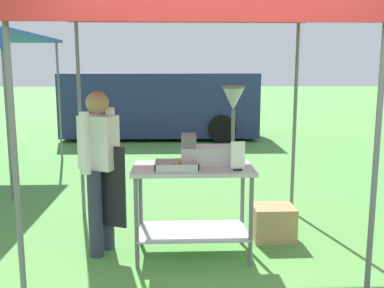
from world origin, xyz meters
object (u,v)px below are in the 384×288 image
(donut_cart, at_px, (193,192))
(supply_crate, at_px, (273,223))
(donut_fryer, at_px, (214,141))
(donut_tray, at_px, (177,167))
(stall_canopy, at_px, (192,13))
(menu_sign, at_px, (238,158))
(vendor, at_px, (100,164))
(van_navy, at_px, (161,104))

(donut_cart, height_order, supply_crate, donut_cart)
(donut_cart, xyz_separation_m, donut_fryer, (0.21, 0.09, 0.49))
(donut_fryer, height_order, supply_crate, donut_fryer)
(donut_tray, bearing_deg, stall_canopy, 52.89)
(donut_cart, height_order, menu_sign, menu_sign)
(donut_cart, height_order, donut_tray, donut_tray)
(menu_sign, bearing_deg, donut_cart, 156.82)
(donut_fryer, bearing_deg, stall_canopy, 176.59)
(stall_canopy, height_order, supply_crate, stall_canopy)
(donut_cart, bearing_deg, menu_sign, -23.18)
(supply_crate, bearing_deg, donut_fryer, -156.55)
(stall_canopy, xyz_separation_m, donut_cart, (0.00, -0.10, -1.68))
(donut_cart, bearing_deg, vendor, 173.28)
(donut_fryer, height_order, menu_sign, donut_fryer)
(stall_canopy, height_order, van_navy, stall_canopy)
(vendor, bearing_deg, menu_sign, -12.10)
(donut_tray, distance_m, menu_sign, 0.57)
(donut_tray, bearing_deg, van_navy, 92.70)
(vendor, bearing_deg, stall_canopy, -0.52)
(stall_canopy, relative_size, supply_crate, 6.43)
(stall_canopy, height_order, vendor, stall_canopy)
(supply_crate, bearing_deg, stall_canopy, -162.35)
(donut_tray, height_order, van_navy, van_navy)
(donut_tray, height_order, vendor, vendor)
(supply_crate, distance_m, van_navy, 7.42)
(donut_tray, bearing_deg, donut_cart, 34.11)
(donut_fryer, bearing_deg, donut_tray, -152.26)
(stall_canopy, bearing_deg, donut_cart, -90.00)
(vendor, bearing_deg, donut_fryer, -1.06)
(donut_fryer, relative_size, vendor, 0.47)
(vendor, xyz_separation_m, van_navy, (0.38, 7.52, -0.03))
(stall_canopy, distance_m, vendor, 1.68)
(supply_crate, relative_size, van_navy, 0.09)
(donut_cart, xyz_separation_m, van_navy, (-0.52, 7.63, 0.23))
(menu_sign, bearing_deg, van_navy, 96.75)
(donut_cart, bearing_deg, supply_crate, 23.23)
(donut_fryer, xyz_separation_m, supply_crate, (0.68, 0.29, -0.95))
(van_navy, bearing_deg, supply_crate, -79.07)
(menu_sign, relative_size, van_navy, 0.05)
(donut_tray, distance_m, van_navy, 7.74)
(menu_sign, distance_m, van_navy, 7.86)
(stall_canopy, relative_size, menu_sign, 10.55)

